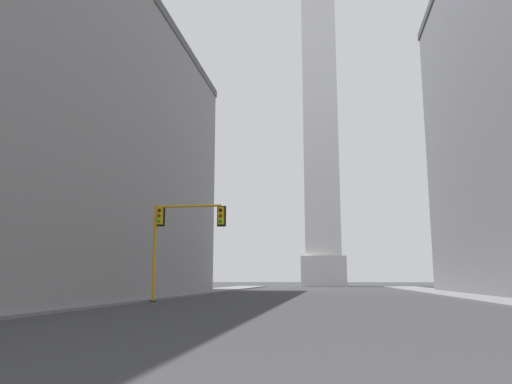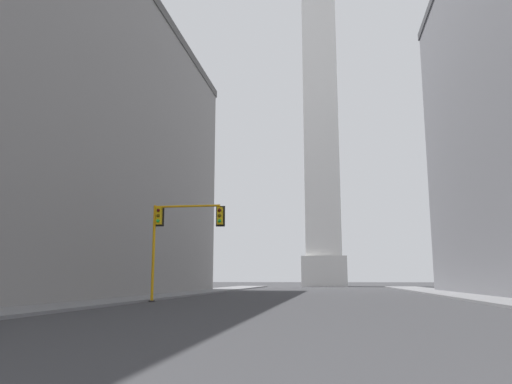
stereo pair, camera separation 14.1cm
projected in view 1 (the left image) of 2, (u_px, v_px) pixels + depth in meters
The scene contains 3 objects.
sidewalk_left at pixel (130, 298), 34.93m from camera, with size 5.00×111.60×0.15m, color slate.
obelisk at pixel (320, 85), 97.69m from camera, with size 8.06×8.06×80.47m.
traffic_light_mid_left at pixel (178, 228), 31.91m from camera, with size 4.81×0.50×6.15m.
Camera 1 is at (1.44, -0.49, 1.47)m, focal length 35.00 mm.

